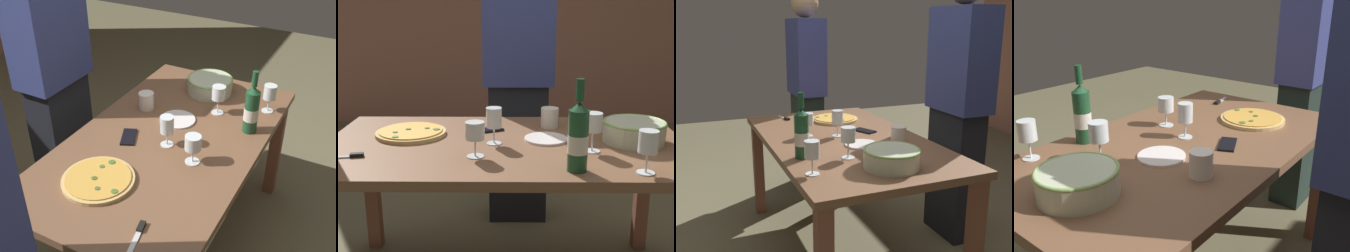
% 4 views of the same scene
% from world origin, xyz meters
% --- Properties ---
extents(ground_plane, '(8.00, 8.00, 0.00)m').
position_xyz_m(ground_plane, '(0.00, 0.00, 0.00)').
color(ground_plane, '#6B6447').
extents(dining_table, '(1.60, 0.90, 0.75)m').
position_xyz_m(dining_table, '(0.00, 0.00, 0.66)').
color(dining_table, brown).
rests_on(dining_table, ground).
extents(pizza, '(0.32, 0.32, 0.03)m').
position_xyz_m(pizza, '(-0.44, 0.11, 0.76)').
color(pizza, tan).
rests_on(pizza, dining_table).
extents(serving_bowl, '(0.27, 0.27, 0.10)m').
position_xyz_m(serving_bowl, '(0.56, 0.01, 0.80)').
color(serving_bowl, beige).
rests_on(serving_bowl, dining_table).
extents(wine_bottle, '(0.07, 0.07, 0.34)m').
position_xyz_m(wine_bottle, '(0.26, -0.34, 0.88)').
color(wine_bottle, '#1C4B2B').
rests_on(wine_bottle, dining_table).
extents(wine_glass_near_pizza, '(0.07, 0.07, 0.16)m').
position_xyz_m(wine_glass_near_pizza, '(0.36, -0.12, 0.87)').
color(wine_glass_near_pizza, white).
rests_on(wine_glass_near_pizza, dining_table).
extents(wine_glass_by_bottle, '(0.07, 0.07, 0.16)m').
position_xyz_m(wine_glass_by_bottle, '(0.51, -0.36, 0.86)').
color(wine_glass_by_bottle, white).
rests_on(wine_glass_by_bottle, dining_table).
extents(wine_glass_far_left, '(0.08, 0.08, 0.14)m').
position_xyz_m(wine_glass_far_left, '(-0.12, -0.19, 0.85)').
color(wine_glass_far_left, white).
rests_on(wine_glass_far_left, dining_table).
extents(wine_glass_far_right, '(0.07, 0.07, 0.16)m').
position_xyz_m(wine_glass_far_right, '(-0.05, -0.02, 0.86)').
color(wine_glass_far_right, white).
rests_on(wine_glass_far_right, dining_table).
extents(cup_amber, '(0.09, 0.09, 0.10)m').
position_xyz_m(cup_amber, '(0.21, 0.25, 0.80)').
color(cup_amber, white).
rests_on(cup_amber, dining_table).
extents(side_plate, '(0.19, 0.19, 0.01)m').
position_xyz_m(side_plate, '(0.18, 0.04, 0.76)').
color(side_plate, white).
rests_on(side_plate, dining_table).
extents(cell_phone, '(0.16, 0.12, 0.01)m').
position_xyz_m(cell_phone, '(-0.09, 0.18, 0.76)').
color(cell_phone, black).
rests_on(cell_phone, dining_table).
extents(pizza_knife, '(0.17, 0.06, 0.02)m').
position_xyz_m(pizza_knife, '(-0.62, -0.21, 0.76)').
color(pizza_knife, silver).
rests_on(pizza_knife, dining_table).
extents(person_guest_left, '(0.42, 0.24, 1.77)m').
position_xyz_m(person_guest_left, '(0.07, 0.78, 0.91)').
color(person_guest_left, black).
rests_on(person_guest_left, ground).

